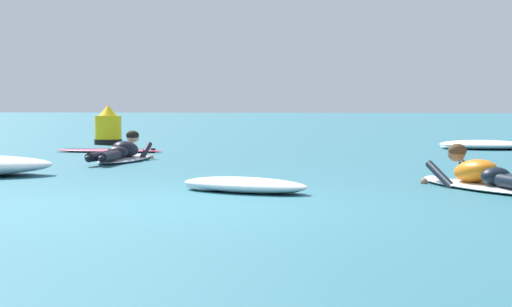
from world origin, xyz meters
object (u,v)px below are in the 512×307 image
at_px(surfer_near, 484,177).
at_px(channel_marker_buoy, 108,129).
at_px(surfer_far, 122,153).
at_px(drifting_surfboard, 110,151).

xyz_separation_m(surfer_near, channel_marker_buoy, (-7.14, 9.93, 0.21)).
relative_size(surfer_far, channel_marker_buoy, 2.81).
distance_m(surfer_near, surfer_far, 6.68).
xyz_separation_m(surfer_near, drifting_surfboard, (-6.21, 6.79, -0.11)).
relative_size(drifting_surfboard, channel_marker_buoy, 2.38).
bearing_deg(channel_marker_buoy, surfer_near, -54.27).
xyz_separation_m(surfer_far, channel_marker_buoy, (-1.90, 5.78, 0.21)).
relative_size(surfer_near, drifting_surfboard, 1.14).
bearing_deg(surfer_near, drifting_surfboard, 132.43).
distance_m(surfer_far, drifting_surfboard, 2.82).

